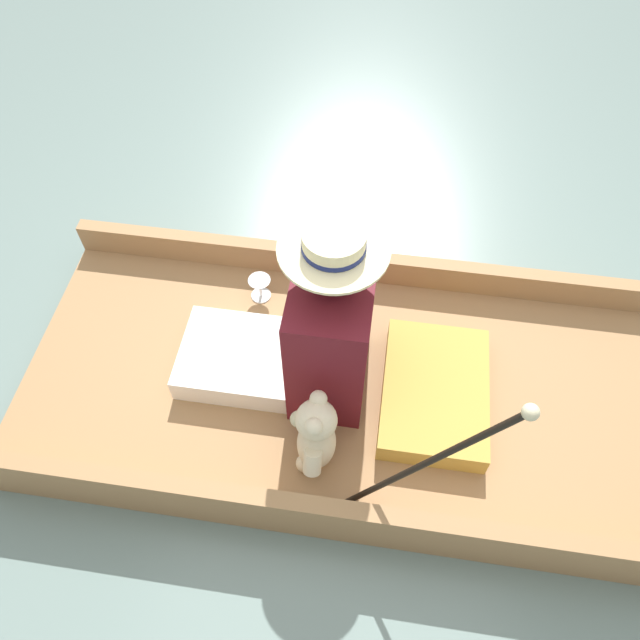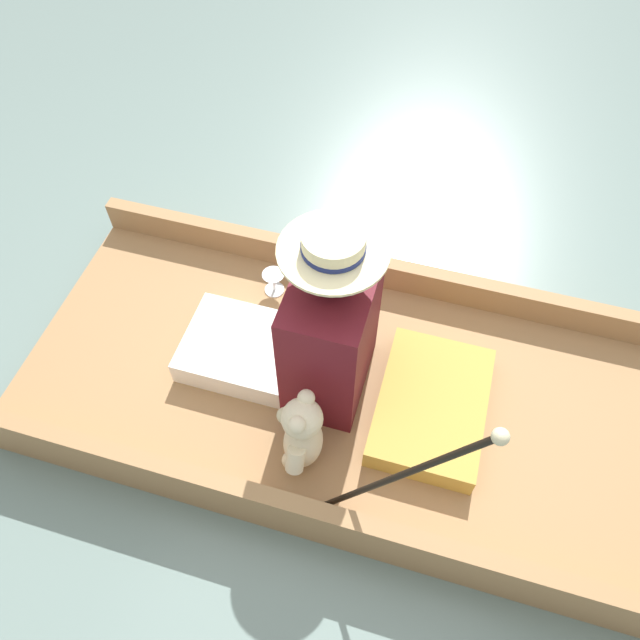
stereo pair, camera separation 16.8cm
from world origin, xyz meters
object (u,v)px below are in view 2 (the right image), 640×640
Objects in this scene: seated_person at (312,331)px; wine_glass at (274,279)px; walking_cane at (413,471)px; teddy_bear at (302,434)px.

seated_person is 7.66× the size of wine_glass.
seated_person is at bearing -141.85° from wine_glass.
walking_cane is (-0.48, -0.43, 0.18)m from seated_person.
wine_glass is (0.69, 0.34, -0.10)m from teddy_bear.
seated_person is 0.36m from teddy_bear.
teddy_bear is at bearing -153.68° from wine_glass.
teddy_bear is 0.50m from walking_cane.
teddy_bear reaches higher than wine_glass.
walking_cane is (-0.15, -0.37, 0.30)m from teddy_bear.
walking_cane is (-0.84, -0.71, 0.40)m from wine_glass.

